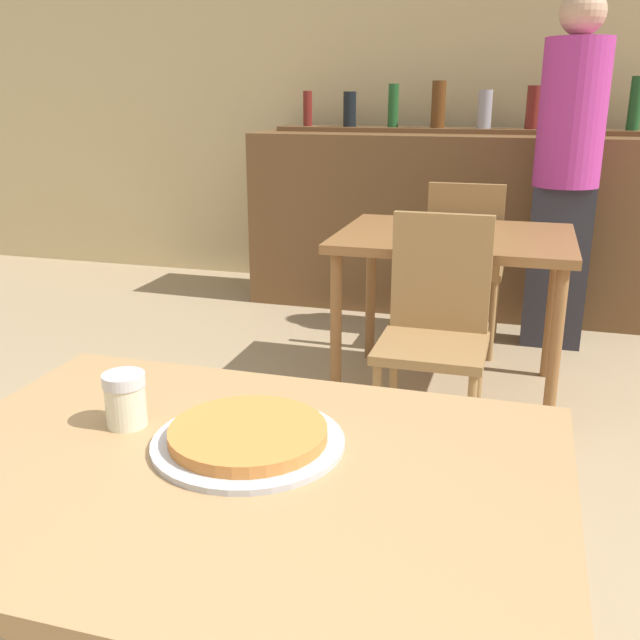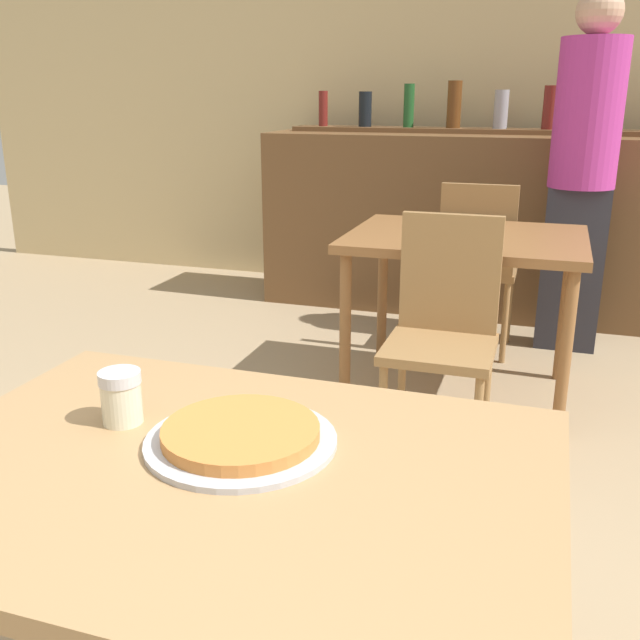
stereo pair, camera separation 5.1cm
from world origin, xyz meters
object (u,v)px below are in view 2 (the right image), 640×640
Objects in this scene: chair_far_side_back at (477,258)px; cheese_shaker at (121,397)px; person_standing at (583,162)px; pizza_tray at (243,436)px; chair_far_side_front at (444,322)px.

cheese_shaker is at bearing 80.99° from chair_far_side_back.
chair_far_side_back is 0.50× the size of person_standing.
person_standing is (0.90, 2.92, 0.22)m from cheese_shaker.
person_standing is (0.63, 2.93, 0.26)m from pizza_tray.
cheese_shaker is (-0.26, 0.01, 0.04)m from pizza_tray.
pizza_tray is 0.27m from cheese_shaker.
chair_far_side_front is 1.59m from person_standing.
cheese_shaker is at bearing -107.09° from person_standing.
chair_far_side_front is at bearing 90.00° from chair_far_side_back.
chair_far_side_front is at bearing 84.08° from pizza_tray.
person_standing is (0.48, 1.43, 0.48)m from chair_far_side_front.
chair_far_side_back is at bearing 86.65° from pizza_tray.
chair_far_side_front is 1.56m from cheese_shaker.
chair_far_side_back is 2.68m from cheese_shaker.
person_standing is (0.48, 0.28, 0.48)m from chair_far_side_back.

